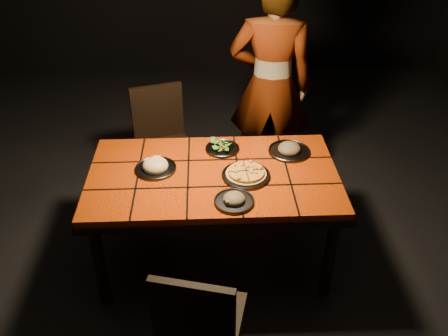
{
  "coord_description": "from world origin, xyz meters",
  "views": [
    {
      "loc": [
        -0.04,
        -2.49,
        2.49
      ],
      "look_at": [
        0.07,
        -0.05,
        0.82
      ],
      "focal_mm": 38.0,
      "sensor_mm": 36.0,
      "label": 1
    }
  ],
  "objects_px": {
    "chair_far_right": "(277,127)",
    "plate_pasta": "(156,167)",
    "chair_far_left": "(162,135)",
    "diner": "(271,86)",
    "chair_near": "(199,322)",
    "dining_table": "(213,183)",
    "plate_pizza": "(246,174)"
  },
  "relations": [
    {
      "from": "chair_near",
      "to": "plate_pizza",
      "type": "xyz_separation_m",
      "value": [
        0.31,
        0.91,
        0.26
      ]
    },
    {
      "from": "diner",
      "to": "plate_pizza",
      "type": "xyz_separation_m",
      "value": [
        -0.27,
        -0.99,
        -0.14
      ]
    },
    {
      "from": "dining_table",
      "to": "plate_pizza",
      "type": "xyz_separation_m",
      "value": [
        0.21,
        -0.05,
        0.1
      ]
    },
    {
      "from": "chair_near",
      "to": "plate_pasta",
      "type": "relative_size",
      "value": 3.33
    },
    {
      "from": "diner",
      "to": "plate_pasta",
      "type": "height_order",
      "value": "diner"
    },
    {
      "from": "chair_near",
      "to": "chair_far_right",
      "type": "height_order",
      "value": "chair_near"
    },
    {
      "from": "chair_far_right",
      "to": "plate_pizza",
      "type": "bearing_deg",
      "value": -101.92
    },
    {
      "from": "chair_far_left",
      "to": "plate_pasta",
      "type": "distance_m",
      "value": 0.85
    },
    {
      "from": "chair_near",
      "to": "plate_pizza",
      "type": "height_order",
      "value": "chair_near"
    },
    {
      "from": "chair_far_right",
      "to": "dining_table",
      "type": "bearing_deg",
      "value": -112.5
    },
    {
      "from": "chair_far_left",
      "to": "plate_pizza",
      "type": "height_order",
      "value": "chair_far_left"
    },
    {
      "from": "chair_far_left",
      "to": "plate_pasta",
      "type": "xyz_separation_m",
      "value": [
        0.03,
        -0.81,
        0.24
      ]
    },
    {
      "from": "dining_table",
      "to": "diner",
      "type": "xyz_separation_m",
      "value": [
        0.48,
        0.94,
        0.24
      ]
    },
    {
      "from": "dining_table",
      "to": "diner",
      "type": "distance_m",
      "value": 1.09
    },
    {
      "from": "chair_far_right",
      "to": "plate_pasta",
      "type": "relative_size",
      "value": 3.31
    },
    {
      "from": "dining_table",
      "to": "chair_near",
      "type": "xyz_separation_m",
      "value": [
        -0.1,
        -0.96,
        -0.16
      ]
    },
    {
      "from": "plate_pizza",
      "to": "plate_pasta",
      "type": "xyz_separation_m",
      "value": [
        -0.58,
        0.1,
        0.01
      ]
    },
    {
      "from": "chair_far_left",
      "to": "diner",
      "type": "distance_m",
      "value": 0.96
    },
    {
      "from": "diner",
      "to": "plate_pasta",
      "type": "xyz_separation_m",
      "value": [
        -0.85,
        -0.89,
        -0.14
      ]
    },
    {
      "from": "plate_pizza",
      "to": "chair_far_left",
      "type": "bearing_deg",
      "value": 123.6
    },
    {
      "from": "dining_table",
      "to": "diner",
      "type": "height_order",
      "value": "diner"
    },
    {
      "from": "chair_far_right",
      "to": "plate_pasta",
      "type": "bearing_deg",
      "value": -127.67
    },
    {
      "from": "dining_table",
      "to": "chair_far_left",
      "type": "distance_m",
      "value": 0.96
    },
    {
      "from": "chair_far_left",
      "to": "diner",
      "type": "bearing_deg",
      "value": -11.49
    },
    {
      "from": "diner",
      "to": "plate_pasta",
      "type": "bearing_deg",
      "value": 54.35
    },
    {
      "from": "diner",
      "to": "chair_near",
      "type": "bearing_deg",
      "value": 81.18
    },
    {
      "from": "plate_pizza",
      "to": "plate_pasta",
      "type": "distance_m",
      "value": 0.59
    },
    {
      "from": "chair_far_right",
      "to": "diner",
      "type": "relative_size",
      "value": 0.49
    },
    {
      "from": "dining_table",
      "to": "plate_pasta",
      "type": "height_order",
      "value": "plate_pasta"
    },
    {
      "from": "chair_far_right",
      "to": "plate_pasta",
      "type": "distance_m",
      "value": 1.36
    },
    {
      "from": "plate_pasta",
      "to": "plate_pizza",
      "type": "bearing_deg",
      "value": -10.11
    },
    {
      "from": "chair_far_right",
      "to": "chair_near",
      "type": "bearing_deg",
      "value": -101.82
    }
  ]
}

